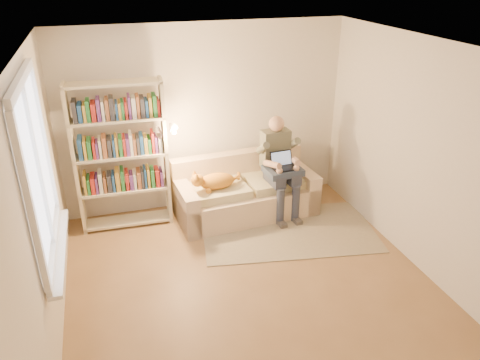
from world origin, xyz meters
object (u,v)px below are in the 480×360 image
object	(u,v)px
cat	(215,181)
laptop	(282,164)
person	(279,161)
sofa	(245,194)
bookshelf	(121,149)

from	to	relation	value
cat	laptop	world-z (taller)	laptop
person	cat	distance (m)	0.94
sofa	laptop	xyz separation A→B (m)	(0.45, -0.24, 0.51)
sofa	person	size ratio (longest dim) A/B	1.43
sofa	laptop	world-z (taller)	laptop
sofa	cat	bearing A→B (deg)	-165.28
cat	laptop	bearing A→B (deg)	-9.21
bookshelf	sofa	bearing A→B (deg)	-3.60
person	bookshelf	size ratio (longest dim) A/B	0.70
sofa	laptop	bearing A→B (deg)	-32.07
sofa	person	world-z (taller)	person
person	cat	size ratio (longest dim) A/B	1.93
sofa	person	xyz separation A→B (m)	(0.46, -0.12, 0.49)
laptop	cat	bearing A→B (deg)	170.79
sofa	cat	distance (m)	0.60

